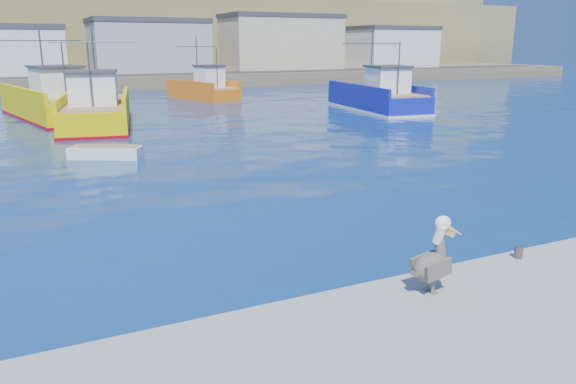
# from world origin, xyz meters

# --- Properties ---
(ground) EXTENTS (260.00, 260.00, 0.00)m
(ground) POSITION_xyz_m (0.00, 0.00, 0.00)
(ground) COLOR navy
(ground) RESTS_ON ground
(dock_bollards) EXTENTS (36.20, 0.20, 0.30)m
(dock_bollards) POSITION_xyz_m (0.60, -3.40, 0.65)
(dock_bollards) COLOR #4C4C4C
(dock_bollards) RESTS_ON dock
(far_shore) EXTENTS (200.00, 81.00, 24.00)m
(far_shore) POSITION_xyz_m (0.00, 109.20, 8.98)
(far_shore) COLOR brown
(far_shore) RESTS_ON ground
(trawler_yellow_a) EXTENTS (7.00, 13.75, 6.75)m
(trawler_yellow_a) POSITION_xyz_m (-4.81, 33.33, 1.14)
(trawler_yellow_a) COLOR #D9C200
(trawler_yellow_a) RESTS_ON ground
(trawler_yellow_b) EXTENTS (6.43, 12.65, 6.61)m
(trawler_yellow_b) POSITION_xyz_m (-2.42, 27.61, 1.08)
(trawler_yellow_b) COLOR #D9C200
(trawler_yellow_b) RESTS_ON ground
(trawler_blue) EXTENTS (5.59, 11.98, 6.55)m
(trawler_blue) POSITION_xyz_m (20.23, 27.21, 1.06)
(trawler_blue) COLOR #121B9B
(trawler_blue) RESTS_ON ground
(boat_orange) EXTENTS (5.55, 9.32, 6.14)m
(boat_orange) POSITION_xyz_m (10.16, 43.30, 1.05)
(boat_orange) COLOR orange
(boat_orange) RESTS_ON ground
(skiff_mid) EXTENTS (3.60, 2.70, 0.75)m
(skiff_mid) POSITION_xyz_m (-3.62, 16.03, 0.24)
(skiff_mid) COLOR silver
(skiff_mid) RESTS_ON ground
(pelican) EXTENTS (1.31, 0.57, 1.61)m
(pelican) POSITION_xyz_m (-0.09, -3.97, 1.19)
(pelican) COLOR #595451
(pelican) RESTS_ON dock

